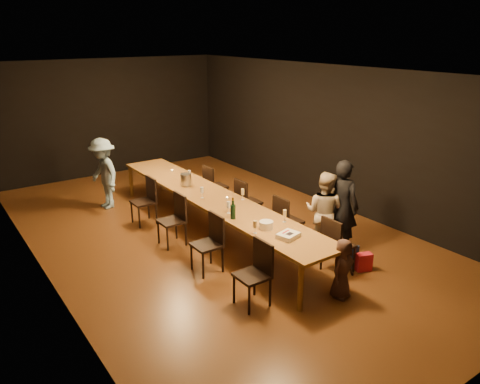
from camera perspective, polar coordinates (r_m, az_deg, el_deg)
ground at (r=8.95m, az=-3.37°, el=-5.03°), size 10.00×10.00×0.00m
room_shell at (r=8.32m, az=-3.65°, el=8.15°), size 6.04×10.04×3.02m
table at (r=8.69m, az=-3.46°, el=-0.80°), size 0.90×6.00×0.75m
chair_right_0 at (r=7.57m, az=11.93°, el=-6.25°), size 0.42×0.42×0.93m
chair_right_1 at (r=8.35m, az=5.94°, el=-3.46°), size 0.42×0.42×0.93m
chair_right_2 at (r=9.22m, az=1.06°, el=-1.15°), size 0.42×0.42×0.93m
chair_right_3 at (r=10.15m, az=-2.95°, el=0.76°), size 0.42×0.42×0.93m
chair_left_0 at (r=6.53m, az=1.48°, el=-10.08°), size 0.42×0.42×0.93m
chair_left_1 at (r=7.42m, az=-4.09°, el=-6.38°), size 0.42×0.42×0.93m
chair_left_2 at (r=8.39m, az=-8.37°, el=-3.45°), size 0.42×0.42×0.93m
chair_left_3 at (r=9.41m, az=-11.72°, el=-1.13°), size 0.42×0.42×0.93m
woman_birthday at (r=8.16m, az=12.29°, el=-1.69°), size 0.57×0.69×1.64m
woman_tan at (r=8.13m, az=10.23°, el=-2.41°), size 0.77×0.85×1.43m
man_blue at (r=10.38m, az=-16.29°, el=2.16°), size 0.64×1.03×1.53m
child at (r=6.88m, az=12.36°, el=-9.11°), size 0.49×0.37×0.90m
gift_bag_red at (r=7.81m, az=14.85°, el=-8.26°), size 0.28×0.21×0.30m
gift_bag_blue at (r=7.90m, az=13.28°, el=-7.62°), size 0.30×0.24×0.33m
birthday_cake at (r=6.97m, az=5.91°, el=-5.28°), size 0.36×0.31×0.07m
plate_stack at (r=7.23m, az=3.21°, el=-4.05°), size 0.24×0.24×0.12m
champagne_bottle at (r=7.56m, az=-0.86°, el=-1.99°), size 0.10×0.10×0.36m
ice_bucket at (r=9.29m, az=-6.62°, el=1.52°), size 0.28×0.28×0.24m
wineglass_0 at (r=7.05m, az=1.86°, el=-4.30°), size 0.06×0.06×0.21m
wineglass_1 at (r=7.49m, az=5.47°, el=-2.93°), size 0.06×0.06×0.21m
wineglass_2 at (r=7.82m, az=-1.41°, el=-1.89°), size 0.06×0.06×0.21m
wineglass_3 at (r=8.44m, az=0.32°, el=-0.28°), size 0.06×0.06×0.21m
wineglass_4 at (r=8.56m, az=-4.66°, el=-0.07°), size 0.06×0.06×0.21m
wineglass_5 at (r=9.62m, az=-6.19°, el=2.07°), size 0.06×0.06×0.21m
tealight_near at (r=7.08m, az=7.28°, el=-5.11°), size 0.05×0.05×0.03m
tealight_mid at (r=8.51m, az=-1.58°, el=-0.74°), size 0.05×0.05×0.03m
tealight_far at (r=10.30m, az=-8.29°, el=2.60°), size 0.05×0.05×0.03m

